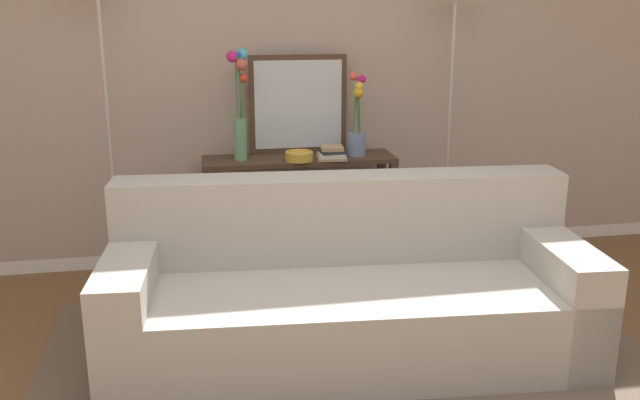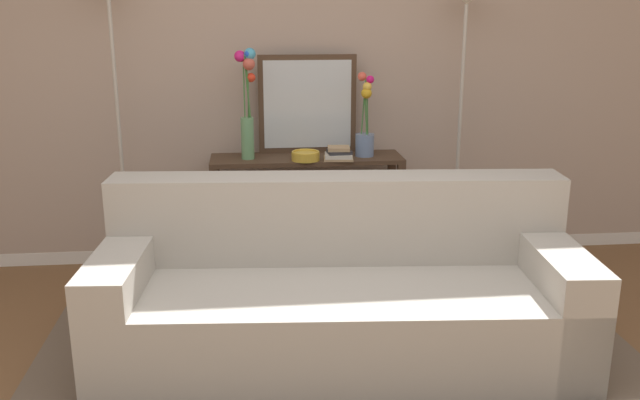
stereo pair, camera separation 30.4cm
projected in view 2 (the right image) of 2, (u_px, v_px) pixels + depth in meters
The scene contains 12 objects.
back_wall at pixel (286, 54), 4.61m from camera, with size 12.00×0.15×2.85m.
area_rug at pixel (342, 366), 3.42m from camera, with size 3.09×2.04×0.01m.
couch at pixel (339, 296), 3.49m from camera, with size 2.44×1.08×0.88m.
console_table at pixel (307, 193), 4.54m from camera, with size 1.25×0.35×0.79m.
floor_lamp_left at pixel (112, 47), 4.12m from camera, with size 0.28×0.28×1.90m.
floor_lamp_right at pixel (464, 52), 4.35m from camera, with size 0.28×0.28×1.85m.
wall_mirror at pixel (307, 104), 4.53m from camera, with size 0.65×0.02×0.65m.
vase_tall_flowers at pixel (247, 104), 4.32m from camera, with size 0.13×0.10×0.70m.
vase_short_flowers at pixel (365, 128), 4.45m from camera, with size 0.12×0.13×0.54m.
fruit_bowl at pixel (306, 156), 4.37m from camera, with size 0.18×0.18×0.06m.
book_stack at pixel (339, 154), 4.38m from camera, with size 0.20×0.17×0.09m.
book_row_under_console at pixel (272, 263), 4.65m from camera, with size 0.54×0.18×0.13m.
Camera 2 is at (-0.26, -2.32, 1.74)m, focal length 38.50 mm.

